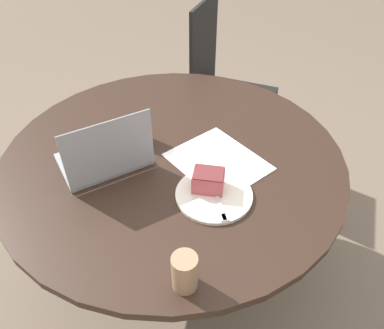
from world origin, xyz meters
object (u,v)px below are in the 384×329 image
chair (223,89)px  laptop (105,156)px  plate (214,195)px  coffee_glass (185,272)px

chair → laptop: 1.07m
plate → laptop: size_ratio=0.68×
plate → coffee_glass: coffee_glass is taller
laptop → chair: bearing=32.3°
chair → plate: (0.47, -0.97, 0.22)m
coffee_glass → laptop: laptop is taller
coffee_glass → laptop: (-0.49, 0.25, -0.01)m
plate → laptop: (-0.40, -0.07, 0.04)m
plate → laptop: 0.40m
plate → laptop: bearing=-170.1°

